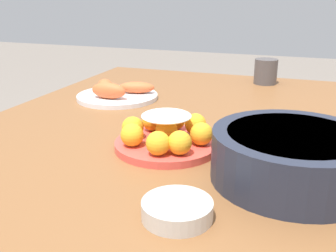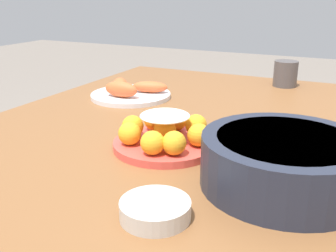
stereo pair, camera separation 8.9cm
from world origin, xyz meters
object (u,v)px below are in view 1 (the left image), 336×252
Objects in this scene: cake_plate at (166,135)px; sauce_bowl at (177,209)px; cup_far at (266,71)px; dining_table at (169,165)px; serving_bowl at (293,155)px; seafood_platter at (117,93)px.

cake_plate is 2.09× the size of sauce_bowl.
cup_far is at bearing 178.82° from sauce_bowl.
serving_bowl is at bearing 64.58° from dining_table.
dining_table is at bearing -12.55° from cup_far.
dining_table is 5.36× the size of serving_bowl.
cake_plate is 0.73m from cup_far.
cake_plate is 0.89× the size of seafood_platter.
cake_plate is at bearing 40.54° from seafood_platter.
cake_plate reaches higher than seafood_platter.
serving_bowl reaches higher than dining_table.
sauce_bowl is 0.98m from cup_far.
seafood_platter is at bearing -146.19° from sauce_bowl.
cup_far is (-0.66, 0.15, 0.12)m from dining_table.
serving_bowl reaches higher than cake_plate.
cake_plate is at bearing -105.00° from serving_bowl.
cake_plate is 0.79× the size of serving_bowl.
sauce_bowl is (0.32, 0.13, 0.09)m from dining_table.
dining_table is 0.12m from cake_plate.
cake_plate is 0.45m from seafood_platter.
seafood_platter is (-0.34, -0.29, -0.01)m from cake_plate.
seafood_platter is at bearing -135.13° from dining_table.
serving_bowl reaches higher than seafood_platter.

